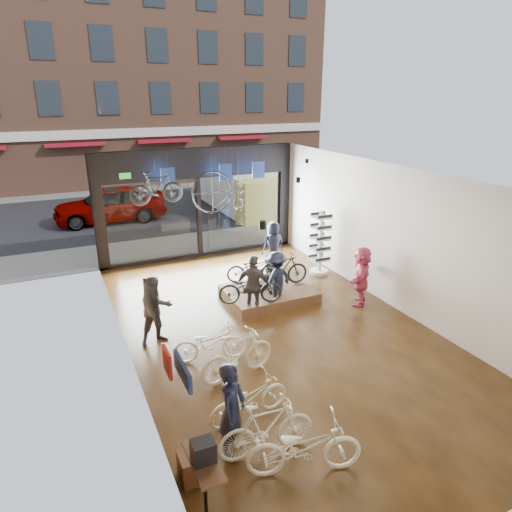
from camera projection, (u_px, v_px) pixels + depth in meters
ground_plane at (276, 330)px, 11.29m from camera, size 7.00×12.00×0.04m
ceiling at (278, 175)px, 9.99m from camera, size 7.00×12.00×0.04m
wall_left at (123, 282)px, 9.27m from camera, size 0.04×12.00×3.80m
wall_right at (396, 238)px, 12.02m from camera, size 0.04×12.00×3.80m
wall_back at (504, 413)px, 5.49m from camera, size 7.00×0.04×3.80m
storefront at (198, 204)px, 15.78m from camera, size 7.00×0.26×3.80m
exit_sign at (125, 176)px, 14.35m from camera, size 0.35×0.06×0.18m
street_road at (148, 203)px, 24.13m from camera, size 30.00×18.00×0.02m
sidewalk_near at (191, 244)px, 17.43m from camera, size 30.00×2.40×0.12m
sidewalk_far at (134, 188)px, 27.53m from camera, size 30.00×2.00×0.12m
opposite_building at (116, 66)px, 27.31m from camera, size 26.00×5.00×14.00m
street_car at (110, 204)px, 20.40m from camera, size 4.82×1.94×1.64m
box_truck at (245, 184)px, 21.75m from camera, size 2.38×7.15×2.82m
floor_bike_0 at (304, 447)px, 6.91m from camera, size 1.91×1.12×0.95m
floor_bike_1 at (266, 429)px, 7.26m from camera, size 1.66×0.57×0.98m
floor_bike_2 at (249, 399)px, 8.08m from camera, size 1.63×0.75×0.83m
floor_bike_3 at (238, 355)px, 9.26m from camera, size 1.76×0.78×1.02m
floor_bike_4 at (210, 343)px, 9.86m from camera, size 1.67×0.88×0.83m
display_platform at (269, 294)px, 12.91m from camera, size 2.40×1.80×0.30m
display_bike_left at (250, 288)px, 11.87m from camera, size 1.75×1.05×0.87m
display_bike_mid at (282, 270)px, 12.94m from camera, size 1.63×0.57×0.96m
display_bike_right at (253, 268)px, 13.27m from camera, size 1.64×0.86×0.82m
customer_0 at (232, 410)px, 7.17m from camera, size 0.70×0.71×1.65m
customer_1 at (156, 310)px, 10.44m from camera, size 0.91×0.77×1.65m
customer_2 at (254, 286)px, 11.77m from camera, size 0.98×0.96×1.65m
customer_3 at (276, 279)px, 12.30m from camera, size 1.14×0.87×1.56m
customer_4 at (273, 245)px, 15.00m from camera, size 0.79×0.52×1.58m
customer_5 at (361, 276)px, 12.42m from camera, size 1.38×1.47×1.65m
sunglasses_rack at (320, 244)px, 14.45m from camera, size 0.65×0.56×2.01m
wall_merch at (177, 406)px, 6.53m from camera, size 0.40×2.40×2.60m
penny_farthing at (221, 193)px, 14.53m from camera, size 1.69×0.06×1.35m
hung_bike at (156, 188)px, 13.19m from camera, size 1.61×0.56×0.95m
jersey_left at (168, 177)px, 14.23m from camera, size 0.45×0.03×0.55m
jersey_mid at (226, 172)px, 14.99m from camera, size 0.45×0.03×0.55m
jersey_right at (258, 170)px, 15.45m from camera, size 0.45×0.03×0.55m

